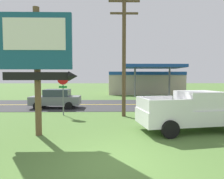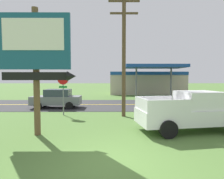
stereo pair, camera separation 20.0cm
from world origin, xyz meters
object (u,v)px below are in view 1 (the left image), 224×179
object	(u,v)px
utility_pole	(124,51)
car_grey_near_lane	(56,99)
stop_sign	(63,87)
pickup_white_parked_on_lawn	(192,111)
gas_station	(145,82)
motel_sign	(37,51)

from	to	relation	value
utility_pole	car_grey_near_lane	xyz separation A→B (m)	(-5.61, 3.71, -3.60)
stop_sign	pickup_white_parked_on_lawn	world-z (taller)	stop_sign
pickup_white_parked_on_lawn	car_grey_near_lane	world-z (taller)	pickup_white_parked_on_lawn
stop_sign	gas_station	size ratio (longest dim) A/B	0.25
motel_sign	car_grey_near_lane	world-z (taller)	motel_sign
stop_sign	gas_station	bearing A→B (deg)	63.69
car_grey_near_lane	stop_sign	bearing A→B (deg)	-67.33
motel_sign	gas_station	xyz separation A→B (m)	(9.23, 23.56, -1.86)
utility_pole	car_grey_near_lane	distance (m)	7.63
motel_sign	stop_sign	bearing A→B (deg)	90.26
gas_station	motel_sign	bearing A→B (deg)	-111.39
utility_pole	gas_station	size ratio (longest dim) A/B	0.69
stop_sign	pickup_white_parked_on_lawn	bearing A→B (deg)	-28.93
motel_sign	utility_pole	world-z (taller)	utility_pole
motel_sign	utility_pole	xyz separation A→B (m)	(4.21, 4.45, 0.63)
motel_sign	gas_station	size ratio (longest dim) A/B	0.48
motel_sign	gas_station	distance (m)	25.37
gas_station	pickup_white_parked_on_lawn	world-z (taller)	gas_station
gas_station	pickup_white_parked_on_lawn	xyz separation A→B (m)	(-1.90, -22.77, -0.98)
pickup_white_parked_on_lawn	utility_pole	bearing A→B (deg)	130.48
pickup_white_parked_on_lawn	car_grey_near_lane	distance (m)	11.43
stop_sign	gas_station	distance (m)	20.87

